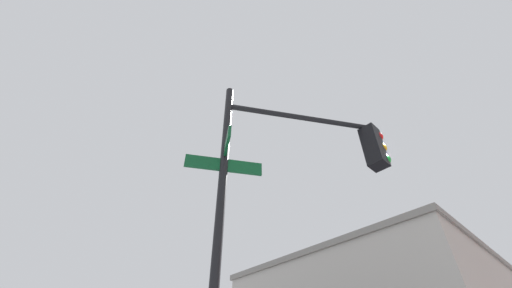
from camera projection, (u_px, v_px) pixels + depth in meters
The scene contains 1 object.
traffic_signal_near at pixel (303, 175), 4.70m from camera, with size 1.93×2.84×5.46m.
Camera 1 is at (-3.77, -8.80, 1.19)m, focal length 22.29 mm.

